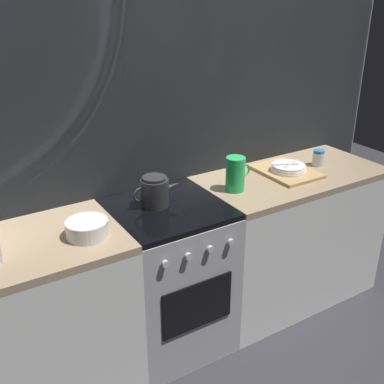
{
  "coord_description": "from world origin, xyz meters",
  "views": [
    {
      "loc": [
        -1.08,
        -1.99,
        2.0
      ],
      "look_at": [
        0.15,
        0.0,
        0.95
      ],
      "focal_mm": 44.05,
      "sensor_mm": 36.0,
      "label": 1
    }
  ],
  "objects_px": {
    "dish_pile": "(287,170)",
    "spice_jar": "(318,158)",
    "stove_unit": "(169,277)",
    "mixing_bowl": "(87,228)",
    "pitcher": "(236,174)",
    "kettle": "(155,191)"
  },
  "relations": [
    {
      "from": "kettle",
      "to": "pitcher",
      "type": "distance_m",
      "value": 0.49
    },
    {
      "from": "stove_unit",
      "to": "kettle",
      "type": "relative_size",
      "value": 3.16
    },
    {
      "from": "pitcher",
      "to": "kettle",
      "type": "bearing_deg",
      "value": 172.68
    },
    {
      "from": "kettle",
      "to": "dish_pile",
      "type": "distance_m",
      "value": 0.92
    },
    {
      "from": "dish_pile",
      "to": "spice_jar",
      "type": "height_order",
      "value": "spice_jar"
    },
    {
      "from": "dish_pile",
      "to": "spice_jar",
      "type": "bearing_deg",
      "value": -0.19
    },
    {
      "from": "spice_jar",
      "to": "kettle",
      "type": "bearing_deg",
      "value": 178.71
    },
    {
      "from": "stove_unit",
      "to": "pitcher",
      "type": "bearing_deg",
      "value": -1.4
    },
    {
      "from": "stove_unit",
      "to": "spice_jar",
      "type": "height_order",
      "value": "spice_jar"
    },
    {
      "from": "spice_jar",
      "to": "dish_pile",
      "type": "bearing_deg",
      "value": 179.81
    },
    {
      "from": "stove_unit",
      "to": "spice_jar",
      "type": "relative_size",
      "value": 8.57
    },
    {
      "from": "kettle",
      "to": "dish_pile",
      "type": "height_order",
      "value": "kettle"
    },
    {
      "from": "stove_unit",
      "to": "dish_pile",
      "type": "distance_m",
      "value": 0.99
    },
    {
      "from": "pitcher",
      "to": "dish_pile",
      "type": "bearing_deg",
      "value": 4.86
    },
    {
      "from": "mixing_bowl",
      "to": "dish_pile",
      "type": "xyz_separation_m",
      "value": [
        1.34,
        0.1,
        -0.02
      ]
    },
    {
      "from": "stove_unit",
      "to": "mixing_bowl",
      "type": "bearing_deg",
      "value": -170.92
    },
    {
      "from": "stove_unit",
      "to": "dish_pile",
      "type": "bearing_deg",
      "value": 1.71
    },
    {
      "from": "kettle",
      "to": "mixing_bowl",
      "type": "bearing_deg",
      "value": -163.41
    },
    {
      "from": "kettle",
      "to": "pitcher",
      "type": "bearing_deg",
      "value": -7.32
    },
    {
      "from": "stove_unit",
      "to": "mixing_bowl",
      "type": "distance_m",
      "value": 0.69
    },
    {
      "from": "mixing_bowl",
      "to": "spice_jar",
      "type": "relative_size",
      "value": 1.9
    },
    {
      "from": "dish_pile",
      "to": "kettle",
      "type": "bearing_deg",
      "value": 178.39
    }
  ]
}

